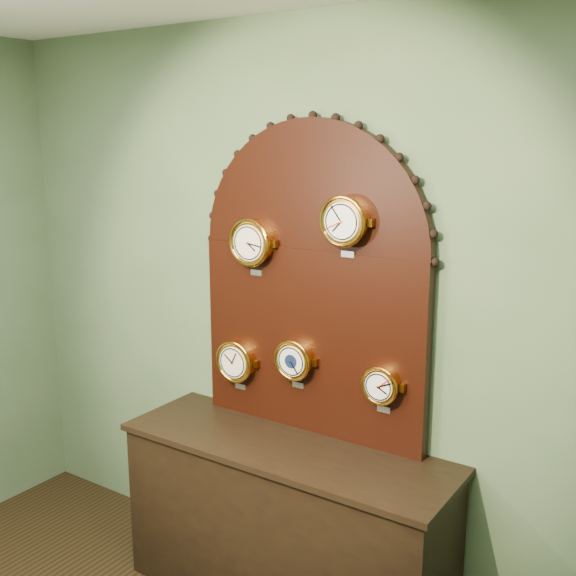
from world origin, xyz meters
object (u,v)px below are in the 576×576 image
Objects in this scene: arabic_clock at (345,221)px; barometer at (295,360)px; shop_counter at (286,527)px; display_board at (312,271)px; roman_clock at (252,242)px; tide_clock at (382,385)px; hygrometer at (236,361)px.

arabic_clock is 1.10× the size of barometer.
shop_counter is 5.71× the size of arabic_clock.
display_board is 5.34× the size of roman_clock.
hygrometer is at bearing -179.92° from tide_clock.
barometer is at bearing 0.16° from roman_clock.
hygrometer is (-0.41, -0.07, -0.50)m from display_board.
roman_clock reaches higher than shop_counter.
barometer is (0.25, 0.00, -0.55)m from roman_clock.
display_board reaches higher than shop_counter.
roman_clock is 1.13× the size of barometer.
tide_clock is (0.82, 0.00, 0.04)m from hygrometer.
tide_clock reaches higher than hygrometer.
barometer reaches higher than shop_counter.
display_board is 5.62× the size of hygrometer.
arabic_clock reaches higher than tide_clock.
shop_counter is at bearing -20.68° from hygrometer.
display_board is 6.63× the size of tide_clock.
tide_clock is (0.20, 0.00, -0.72)m from arabic_clock.
tide_clock is at bearing 0.10° from barometer.
display_board reaches higher than roman_clock.
arabic_clock is at bearing 36.13° from shop_counter.
shop_counter is at bearing -159.36° from tide_clock.
roman_clock is at bearing -179.88° from tide_clock.
arabic_clock is 0.73m from barometer.
barometer reaches higher than hygrometer.
display_board is at bearing 52.04° from barometer.
display_board reaches higher than hygrometer.
roman_clock is 1.02× the size of arabic_clock.
barometer is (0.36, 0.00, 0.07)m from hygrometer.
roman_clock is 0.63m from hygrometer.
arabic_clock is at bearing -179.61° from tide_clock.
display_board is 0.44m from barometer.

